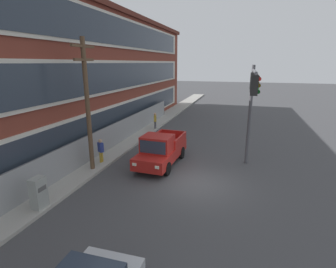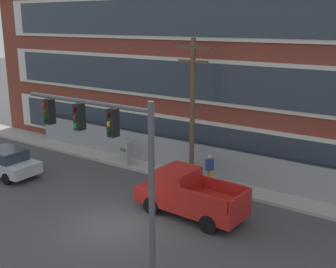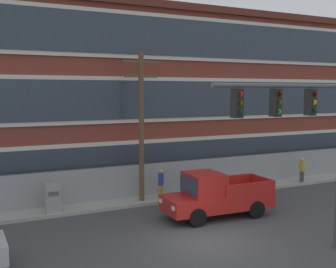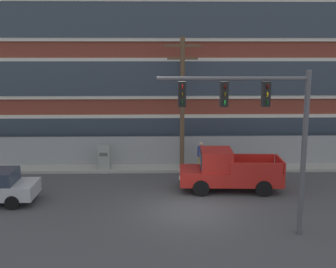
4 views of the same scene
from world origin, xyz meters
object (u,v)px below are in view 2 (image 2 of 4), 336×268
pickup_truck_red (188,195)px  sedan_silver (5,162)px  utility_pole_near_corner (192,105)px  traffic_signal_mast (109,147)px  pedestrian_by_fence (210,168)px  electrical_cabinet (126,154)px

pickup_truck_red → sedan_silver: bearing=-172.0°
sedan_silver → utility_pole_near_corner: size_ratio=0.57×
traffic_signal_mast → pedestrian_by_fence: bearing=97.4°
traffic_signal_mast → sedan_silver: traffic_signal_mast is taller
pedestrian_by_fence → utility_pole_near_corner: bearing=-178.1°
electrical_cabinet → utility_pole_near_corner: bearing=2.4°
utility_pole_near_corner → electrical_cabinet: bearing=-177.6°
sedan_silver → pedestrian_by_fence: pedestrian_by_fence is taller
traffic_signal_mast → pedestrian_by_fence: 9.70m
traffic_signal_mast → pickup_truck_red: traffic_signal_mast is taller
pickup_truck_red → utility_pole_near_corner: utility_pole_near_corner is taller
pickup_truck_red → sedan_silver: size_ratio=1.18×
utility_pole_near_corner → pedestrian_by_fence: size_ratio=4.56×
electrical_cabinet → pedestrian_by_fence: size_ratio=0.92×
sedan_silver → pickup_truck_red: bearing=8.0°
traffic_signal_mast → electrical_cabinet: size_ratio=4.00×
traffic_signal_mast → pedestrian_by_fence: size_ratio=3.68×
utility_pole_near_corner → traffic_signal_mast: bearing=-75.7°
traffic_signal_mast → utility_pole_near_corner: bearing=104.3°
pickup_truck_red → utility_pole_near_corner: bearing=119.6°
utility_pole_near_corner → pedestrian_by_fence: utility_pole_near_corner is taller
pickup_truck_red → electrical_cabinet: (-6.61, 3.48, -0.19)m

